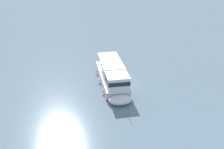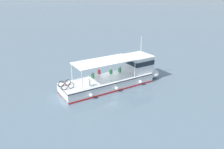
% 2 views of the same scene
% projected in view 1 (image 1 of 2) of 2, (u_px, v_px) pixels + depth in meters
% --- Properties ---
extents(ground_plane, '(400.00, 400.00, 0.00)m').
position_uv_depth(ground_plane, '(121.00, 83.00, 36.37)').
color(ground_plane, slate).
extents(ferry_main, '(10.63, 11.66, 5.32)m').
position_uv_depth(ferry_main, '(113.00, 80.00, 34.96)').
color(ferry_main, silver).
rests_on(ferry_main, ground).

